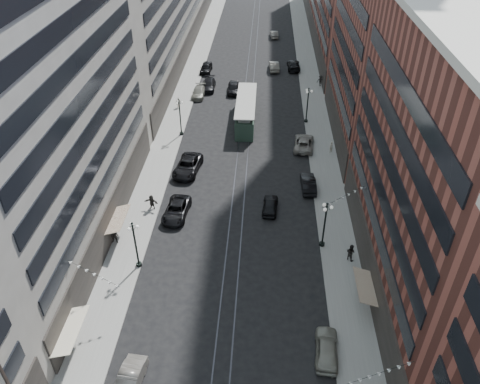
% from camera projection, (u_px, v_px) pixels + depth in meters
% --- Properties ---
extents(ground, '(220.00, 220.00, 0.00)m').
position_uv_depth(ground, '(246.00, 121.00, 72.05)').
color(ground, black).
rests_on(ground, ground).
extents(sidewalk_west, '(4.00, 180.00, 0.15)m').
position_uv_depth(sidewalk_west, '(185.00, 92.00, 80.60)').
color(sidewalk_west, gray).
rests_on(sidewalk_west, ground).
extents(sidewalk_east, '(4.00, 180.00, 0.15)m').
position_uv_depth(sidewalk_east, '(313.00, 95.00, 79.62)').
color(sidewalk_east, gray).
rests_on(sidewalk_east, ground).
extents(rail_west, '(0.12, 180.00, 0.02)m').
position_uv_depth(rail_west, '(244.00, 94.00, 80.18)').
color(rail_west, '#2D2D33').
rests_on(rail_west, ground).
extents(rail_east, '(0.12, 180.00, 0.02)m').
position_uv_depth(rail_east, '(253.00, 94.00, 80.12)').
color(rail_east, '#2D2D33').
rests_on(rail_east, ground).
extents(building_west_mid, '(8.00, 36.00, 28.00)m').
position_uv_depth(building_west_mid, '(48.00, 114.00, 42.75)').
color(building_west_mid, '#A09B8E').
rests_on(building_west_mid, ground).
extents(building_east_mid, '(8.00, 30.00, 24.00)m').
position_uv_depth(building_east_mid, '(436.00, 174.00, 38.35)').
color(building_east_mid, brown).
rests_on(building_east_mid, ground).
extents(lamppost_sw_far, '(1.03, 1.14, 5.52)m').
position_uv_depth(lamppost_sw_far, '(135.00, 243.00, 44.72)').
color(lamppost_sw_far, black).
rests_on(lamppost_sw_far, sidewalk_west).
extents(lamppost_sw_mid, '(1.03, 1.14, 5.52)m').
position_uv_depth(lamppost_sw_mid, '(180.00, 116.00, 66.60)').
color(lamppost_sw_mid, black).
rests_on(lamppost_sw_mid, sidewalk_west).
extents(lamppost_se_far, '(1.03, 1.14, 5.52)m').
position_uv_depth(lamppost_se_far, '(325.00, 223.00, 47.14)').
color(lamppost_se_far, black).
rests_on(lamppost_se_far, sidewalk_east).
extents(lamppost_se_mid, '(1.03, 1.14, 5.52)m').
position_uv_depth(lamppost_se_mid, '(307.00, 104.00, 69.84)').
color(lamppost_se_mid, black).
rests_on(lamppost_se_mid, sidewalk_east).
extents(streetcar, '(2.87, 12.99, 3.59)m').
position_uv_depth(streetcar, '(246.00, 112.00, 70.99)').
color(streetcar, '#23382C').
rests_on(streetcar, ground).
extents(car_1, '(2.08, 4.79, 1.53)m').
position_uv_depth(car_1, '(129.00, 383.00, 35.40)').
color(car_1, '#646159').
rests_on(car_1, ground).
extents(car_2, '(2.94, 5.62, 1.51)m').
position_uv_depth(car_2, '(176.00, 210.00, 52.70)').
color(car_2, black).
rests_on(car_2, ground).
extents(car_4, '(2.22, 4.73, 1.56)m').
position_uv_depth(car_4, '(327.00, 348.00, 37.87)').
color(car_4, gray).
rests_on(car_4, ground).
extents(pedestrian_2, '(0.90, 0.50, 1.84)m').
position_uv_depth(pedestrian_2, '(114.00, 236.00, 48.62)').
color(pedestrian_2, black).
rests_on(pedestrian_2, sidewalk_west).
extents(car_7, '(3.63, 6.49, 1.72)m').
position_uv_depth(car_7, '(188.00, 166.00, 60.01)').
color(car_7, black).
rests_on(car_7, ground).
extents(car_8, '(2.13, 5.07, 1.46)m').
position_uv_depth(car_8, '(199.00, 92.00, 79.03)').
color(car_8, slate).
rests_on(car_8, ground).
extents(car_9, '(2.17, 4.96, 1.67)m').
position_uv_depth(car_9, '(206.00, 68.00, 87.96)').
color(car_9, black).
rests_on(car_9, ground).
extents(car_10, '(1.81, 4.75, 1.54)m').
position_uv_depth(car_10, '(308.00, 183.00, 56.98)').
color(car_10, black).
rests_on(car_10, ground).
extents(car_11, '(3.11, 5.79, 1.54)m').
position_uv_depth(car_11, '(304.00, 143.00, 65.05)').
color(car_11, gray).
rests_on(car_11, ground).
extents(car_12, '(2.51, 5.78, 1.66)m').
position_uv_depth(car_12, '(294.00, 65.00, 89.16)').
color(car_12, black).
rests_on(car_12, ground).
extents(car_13, '(2.11, 4.98, 1.68)m').
position_uv_depth(car_13, '(233.00, 88.00, 80.31)').
color(car_13, black).
rests_on(car_13, ground).
extents(car_14, '(2.02, 4.99, 1.61)m').
position_uv_depth(car_14, '(274.00, 66.00, 88.72)').
color(car_14, '#616056').
rests_on(car_14, ground).
extents(pedestrian_5, '(1.73, 0.86, 1.80)m').
position_uv_depth(pedestrian_5, '(152.00, 202.00, 53.46)').
color(pedestrian_5, black).
rests_on(pedestrian_5, sidewalk_west).
extents(pedestrian_6, '(0.97, 0.47, 1.63)m').
position_uv_depth(pedestrian_6, '(179.00, 102.00, 75.23)').
color(pedestrian_6, '#B0A392').
rests_on(pedestrian_6, sidewalk_west).
extents(pedestrian_7, '(1.03, 1.00, 1.90)m').
position_uv_depth(pedestrian_7, '(351.00, 252.00, 46.60)').
color(pedestrian_7, black).
rests_on(pedestrian_7, sidewalk_east).
extents(pedestrian_8, '(0.70, 0.67, 1.62)m').
position_uv_depth(pedestrian_8, '(331.00, 147.00, 63.73)').
color(pedestrian_8, '#B7AB97').
rests_on(pedestrian_8, sidewalk_east).
extents(pedestrian_9, '(1.26, 0.53, 1.94)m').
position_uv_depth(pedestrian_9, '(320.00, 81.00, 82.13)').
color(pedestrian_9, black).
rests_on(pedestrian_9, sidewalk_east).
extents(car_extra_0, '(1.96, 4.60, 1.48)m').
position_uv_depth(car_extra_0, '(274.00, 34.00, 104.76)').
color(car_extra_0, '#656259').
rests_on(car_extra_0, ground).
extents(car_extra_1, '(2.24, 5.45, 1.58)m').
position_uv_depth(car_extra_1, '(209.00, 85.00, 81.43)').
color(car_extra_1, black).
rests_on(car_extra_1, ground).
extents(car_extra_2, '(1.99, 4.31, 1.43)m').
position_uv_depth(car_extra_2, '(270.00, 205.00, 53.55)').
color(car_extra_2, black).
rests_on(car_extra_2, ground).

